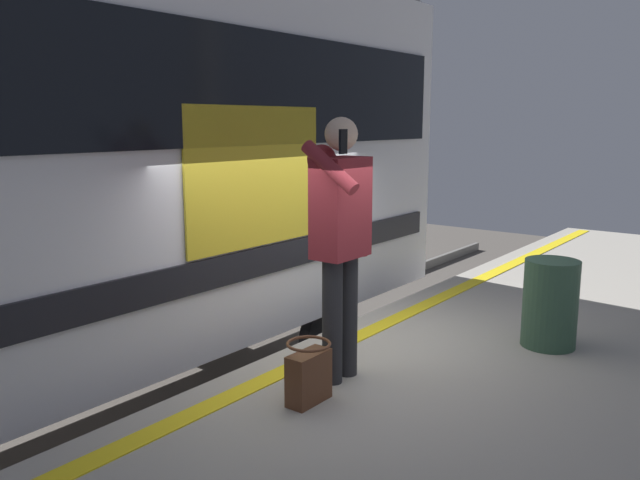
# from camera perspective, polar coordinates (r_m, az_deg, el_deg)

# --- Properties ---
(ground_plane) EXTENTS (23.42, 23.42, 0.00)m
(ground_plane) POSITION_cam_1_polar(r_m,az_deg,el_deg) (5.76, -0.79, -18.46)
(ground_plane) COLOR #4C4742
(safety_line) EXTENTS (13.76, 0.16, 0.01)m
(safety_line) POSITION_cam_1_polar(r_m,az_deg,el_deg) (5.16, 1.83, -9.39)
(safety_line) COLOR yellow
(safety_line) RESTS_ON platform
(track_rail_near) EXTENTS (18.25, 0.08, 0.16)m
(track_rail_near) POSITION_cam_1_polar(r_m,az_deg,el_deg) (6.38, -8.74, -14.74)
(track_rail_near) COLOR slate
(track_rail_near) RESTS_ON ground
(track_rail_far) EXTENTS (18.25, 0.08, 0.16)m
(track_rail_far) POSITION_cam_1_polar(r_m,az_deg,el_deg) (7.41, -16.61, -11.39)
(track_rail_far) COLOR slate
(track_rail_far) RESTS_ON ground
(passenger) EXTENTS (0.57, 0.55, 1.80)m
(passenger) POSITION_cam_1_polar(r_m,az_deg,el_deg) (4.26, 1.80, 1.06)
(passenger) COLOR #262628
(passenger) RESTS_ON platform
(handbag) EXTENTS (0.31, 0.29, 0.40)m
(handbag) POSITION_cam_1_polar(r_m,az_deg,el_deg) (4.12, -1.02, -11.95)
(handbag) COLOR #59331E
(handbag) RESTS_ON platform
(trash_bin) EXTENTS (0.42, 0.42, 0.70)m
(trash_bin) POSITION_cam_1_polar(r_m,az_deg,el_deg) (5.37, 19.96, -5.37)
(trash_bin) COLOR #2D4C38
(trash_bin) RESTS_ON platform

